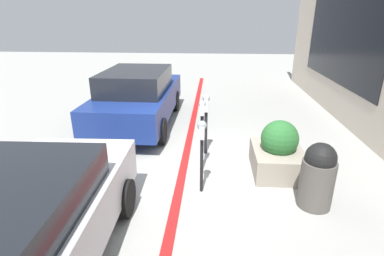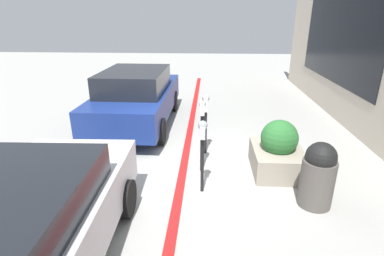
# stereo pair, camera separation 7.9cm
# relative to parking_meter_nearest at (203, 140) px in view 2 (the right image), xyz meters

# --- Properties ---
(ground_plane) EXTENTS (40.00, 40.00, 0.00)m
(ground_plane) POSITION_rel_parking_meter_nearest_xyz_m (0.84, 0.34, -1.03)
(ground_plane) COLOR #999993
(curb_strip) EXTENTS (19.00, 0.16, 0.04)m
(curb_strip) POSITION_rel_parking_meter_nearest_xyz_m (0.84, 0.42, -1.01)
(curb_strip) COLOR red
(curb_strip) RESTS_ON ground_plane
(parking_meter_nearest) EXTENTS (0.20, 0.17, 1.39)m
(parking_meter_nearest) POSITION_rel_parking_meter_nearest_xyz_m (0.00, 0.00, 0.00)
(parking_meter_nearest) COLOR black
(parking_meter_nearest) RESTS_ON ground_plane
(parking_meter_second) EXTENTS (0.16, 0.14, 1.53)m
(parking_meter_second) POSITION_rel_parking_meter_nearest_xyz_m (0.79, 0.03, -0.01)
(parking_meter_second) COLOR black
(parking_meter_second) RESTS_ON ground_plane
(parking_meter_middle) EXTENTS (0.19, 0.17, 1.43)m
(parking_meter_middle) POSITION_rel_parking_meter_nearest_xyz_m (1.64, -0.03, -0.04)
(parking_meter_middle) COLOR black
(parking_meter_middle) RESTS_ON ground_plane
(planter_box) EXTENTS (1.27, 1.01, 1.12)m
(planter_box) POSITION_rel_parking_meter_nearest_xyz_m (0.85, -1.54, -0.59)
(planter_box) COLOR gray
(planter_box) RESTS_ON ground_plane
(parked_car_front) EXTENTS (4.10, 1.91, 1.43)m
(parked_car_front) POSITION_rel_parking_meter_nearest_xyz_m (-2.06, 2.04, -0.28)
(parked_car_front) COLOR #B7B7BC
(parked_car_front) RESTS_ON ground_plane
(parked_car_middle) EXTENTS (4.58, 1.98, 1.64)m
(parked_car_middle) POSITION_rel_parking_meter_nearest_xyz_m (3.49, 1.99, -0.18)
(parked_car_middle) COLOR navy
(parked_car_middle) RESTS_ON ground_plane
(trash_bin) EXTENTS (0.56, 0.56, 1.16)m
(trash_bin) POSITION_rel_parking_meter_nearest_xyz_m (-0.31, -1.95, -0.45)
(trash_bin) COLOR #514C47
(trash_bin) RESTS_ON ground_plane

